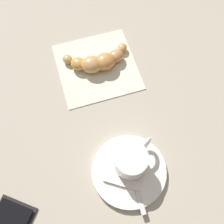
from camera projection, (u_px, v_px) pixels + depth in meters
name	position (u px, v px, depth m)	size (l,w,h in m)	color
ground_plane	(105.00, 109.00, 0.59)	(1.80, 1.80, 0.00)	#B2A997
saucer	(129.00, 171.00, 0.53)	(0.14, 0.14, 0.01)	white
espresso_cup	(131.00, 161.00, 0.50)	(0.07, 0.08, 0.05)	white
teaspoon	(131.00, 167.00, 0.52)	(0.13, 0.02, 0.01)	silver
sugar_packet	(123.00, 182.00, 0.51)	(0.07, 0.02, 0.01)	white
napkin	(98.00, 66.00, 0.63)	(0.17, 0.17, 0.00)	silver
croissant	(98.00, 61.00, 0.61)	(0.08, 0.16, 0.03)	tan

